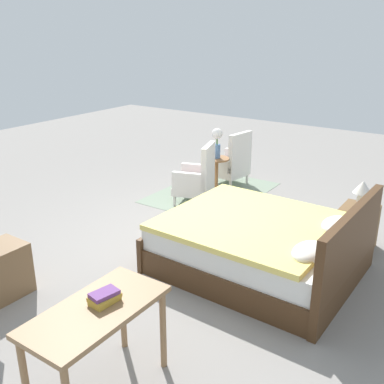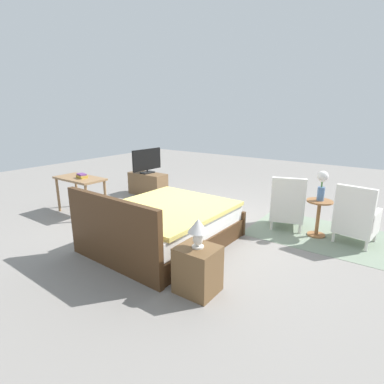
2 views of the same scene
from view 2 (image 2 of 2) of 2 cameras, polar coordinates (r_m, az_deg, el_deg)
name	(u,v)px [view 2 (image 2 of 2)]	position (r m, az deg, el deg)	size (l,w,h in m)	color
ground_plane	(195,224)	(5.43, 0.56, -6.12)	(16.00, 16.00, 0.00)	gray
floor_rug	(317,234)	(5.43, 22.74, -7.32)	(2.10, 1.50, 0.01)	gray
bed	(163,226)	(4.57, -5.64, -6.37)	(1.75, 2.09, 0.96)	#472D19
armchair_by_window_left	(356,220)	(5.17, 28.71, -4.65)	(0.61, 0.61, 0.92)	white
armchair_by_window_right	(287,207)	(5.37, 17.64, -2.77)	(0.68, 0.68, 0.92)	white
side_table	(318,214)	(5.22, 22.94, -3.84)	(0.40, 0.40, 0.60)	#936038
flower_vase	(322,183)	(5.09, 23.53, 1.67)	(0.17, 0.17, 0.48)	#4C709E
nightstand	(198,269)	(3.43, 1.09, -14.53)	(0.44, 0.41, 0.54)	brown
table_lamp	(198,229)	(3.22, 1.13, -7.05)	(0.22, 0.22, 0.33)	silver
tv_stand	(148,184)	(7.31, -8.40, 1.53)	(0.96, 0.40, 0.53)	brown
tv_flatscreen	(147,161)	(7.20, -8.59, 5.93)	(0.22, 0.86, 0.58)	black
vanity_desk	(80,183)	(6.24, -20.55, 1.65)	(1.04, 0.52, 0.72)	#8E6B47
book_stack	(82,176)	(6.14, -20.26, 2.89)	(0.22, 0.16, 0.09)	#B79333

